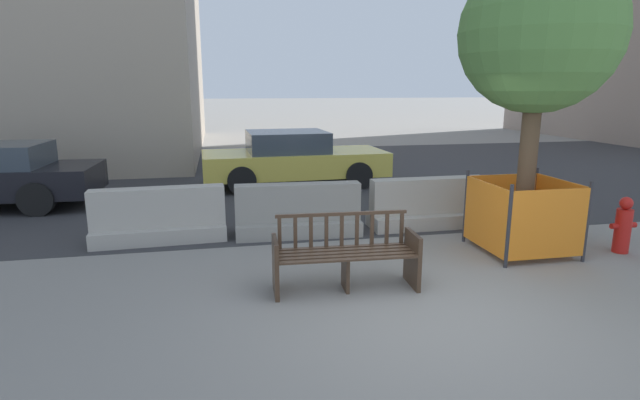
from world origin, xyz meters
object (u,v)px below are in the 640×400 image
Objects in this scene: jersey_barrier_right at (428,207)px; fire_hydrant at (623,226)px; street_bench at (345,257)px; car_taxi_near at (293,158)px; jersey_barrier_left at (159,219)px; jersey_barrier_centre at (298,214)px; construction_fence at (523,214)px; street_tree at (539,35)px.

fire_hydrant is (2.19, -1.86, 0.05)m from jersey_barrier_right.
street_bench reaches higher than jersey_barrier_right.
street_bench is 3.12m from jersey_barrier_right.
car_taxi_near reaches higher than fire_hydrant.
jersey_barrier_left reaches higher than fire_hydrant.
street_bench is at bearing -85.17° from jersey_barrier_centre.
construction_fence is (0.79, -1.52, 0.22)m from jersey_barrier_right.
street_tree is (2.85, 0.83, 2.62)m from street_bench.
street_bench is 0.84× the size of jersey_barrier_centre.
street_bench is 2.97m from construction_fence.
construction_fence is at bearing 16.29° from street_bench.
street_bench reaches higher than jersey_barrier_centre.
jersey_barrier_left is at bearing 163.85° from fire_hydrant.
jersey_barrier_left is 4.41m from jersey_barrier_right.
construction_fence is at bearing -66.14° from car_taxi_near.
jersey_barrier_centre and jersey_barrier_left have the same top height.
jersey_barrier_centre is 2.47× the size of fire_hydrant.
construction_fence reaches higher than fire_hydrant.
car_taxi_near is (0.35, 6.48, 0.25)m from street_bench.
jersey_barrier_right is at bearing 1.37° from jersey_barrier_centre.
fire_hydrant is (1.40, -0.34, -2.63)m from street_tree.
jersey_barrier_left is 6.87m from fire_hydrant.
street_tree reaches higher than jersey_barrier_right.
street_bench is 0.39× the size of car_taxi_near.
jersey_barrier_left is (-2.35, 2.40, -0.06)m from street_bench.
jersey_barrier_right is at bearing 117.48° from street_tree.
car_taxi_near is at bearing 56.54° from jersey_barrier_left.
jersey_barrier_left is 1.66× the size of construction_fence.
jersey_barrier_right is 1.73m from construction_fence.
jersey_barrier_left is at bearing 134.34° from street_bench.
construction_fence is at bearing 166.49° from fire_hydrant.
jersey_barrier_left is at bearing 179.30° from jersey_barrier_right.
construction_fence is 1.45m from fire_hydrant.
construction_fence is 0.28× the size of car_taxi_near.
construction_fence reaches higher than street_bench.
jersey_barrier_left is at bearing 163.15° from construction_fence.
jersey_barrier_right is 3.18m from street_tree.
car_taxi_near is at bearing 112.48° from jersey_barrier_right.
jersey_barrier_centre is 3.38m from construction_fence.
construction_fence is at bearing -25.74° from jersey_barrier_centre.
fire_hydrant is at bearing -22.09° from jersey_barrier_centre.
car_taxi_near is (-2.50, 5.65, 0.09)m from construction_fence.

